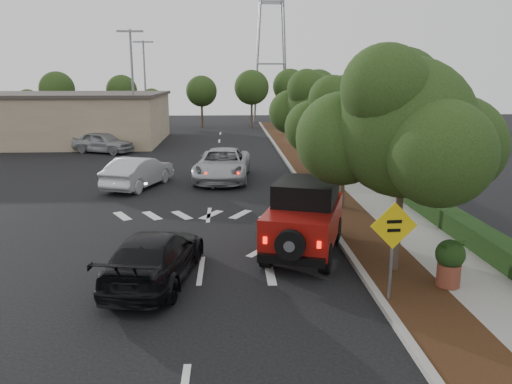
{
  "coord_description": "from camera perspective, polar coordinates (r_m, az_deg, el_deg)",
  "views": [
    {
      "loc": [
        0.87,
        -13.74,
        5.53
      ],
      "look_at": [
        1.78,
        3.0,
        1.64
      ],
      "focal_mm": 35.0,
      "sensor_mm": 36.0,
      "label": 1
    }
  ],
  "objects": [
    {
      "name": "transmission_tower",
      "position": [
        62.2,
        1.67,
        7.96
      ],
      "size": [
        7.0,
        4.0,
        28.0
      ],
      "primitive_type": null,
      "color": "slate",
      "rests_on": "ground"
    },
    {
      "name": "sidewalk",
      "position": [
        27.13,
        11.12,
        1.19
      ],
      "size": [
        2.0,
        70.0,
        0.12
      ],
      "primitive_type": "cube",
      "color": "gray",
      "rests_on": "ground"
    },
    {
      "name": "light_pole_a",
      "position": [
        40.79,
        -13.52,
        4.92
      ],
      "size": [
        2.0,
        0.22,
        9.0
      ],
      "primitive_type": null,
      "color": "slate",
      "rests_on": "ground"
    },
    {
      "name": "curb",
      "position": [
        26.57,
        5.04,
        1.18
      ],
      "size": [
        0.2,
        70.0,
        0.15
      ],
      "primitive_type": "cube",
      "color": "#9E9B93",
      "rests_on": "ground"
    },
    {
      "name": "hedge",
      "position": [
        27.44,
        13.99,
        1.91
      ],
      "size": [
        0.8,
        70.0,
        0.8
      ],
      "primitive_type": "cube",
      "color": "black",
      "rests_on": "ground"
    },
    {
      "name": "terracotta_planter",
      "position": [
        14.08,
        21.29,
        -7.06
      ],
      "size": [
        0.76,
        0.76,
        1.33
      ],
      "rotation": [
        0.0,
        0.0,
        -0.05
      ],
      "color": "brown",
      "rests_on": "ground"
    },
    {
      "name": "ground",
      "position": [
        14.83,
        -6.31,
        -8.89
      ],
      "size": [
        120.0,
        120.0,
        0.0
      ],
      "primitive_type": "plane",
      "color": "black",
      "rests_on": "ground"
    },
    {
      "name": "silver_sedan_oncoming",
      "position": [
        26.06,
        -13.26,
        2.23
      ],
      "size": [
        3.14,
        5.03,
        1.57
      ],
      "primitive_type": "imported",
      "rotation": [
        0.0,
        0.0,
        2.8
      ],
      "color": "#B5BABE",
      "rests_on": "ground"
    },
    {
      "name": "planting_strip",
      "position": [
        26.73,
        7.16,
        1.16
      ],
      "size": [
        1.8,
        70.0,
        0.12
      ],
      "primitive_type": "cube",
      "color": "black",
      "rests_on": "ground"
    },
    {
      "name": "silver_suv_ahead",
      "position": [
        27.31,
        -3.83,
        3.15
      ],
      "size": [
        3.29,
        6.25,
        1.68
      ],
      "primitive_type": "imported",
      "rotation": [
        0.0,
        0.0,
        -0.09
      ],
      "color": "#ACAFB4",
      "rests_on": "ground"
    },
    {
      "name": "light_pole_b",
      "position": [
        52.7,
        -12.3,
        6.75
      ],
      "size": [
        2.0,
        0.22,
        9.0
      ],
      "primitive_type": null,
      "color": "slate",
      "rests_on": "ground"
    },
    {
      "name": "black_suv_oncoming",
      "position": [
        14.09,
        -11.5,
        -7.25
      ],
      "size": [
        2.68,
        5.07,
        1.4
      ],
      "primitive_type": "imported",
      "rotation": [
        0.0,
        0.0,
        2.99
      ],
      "color": "black",
      "rests_on": "ground"
    },
    {
      "name": "street_tree_far",
      "position": [
        27.71,
        6.8,
        1.47
      ],
      "size": [
        3.4,
        3.4,
        5.62
      ],
      "primitive_type": null,
      "color": "black",
      "rests_on": "ground"
    },
    {
      "name": "street_tree_near",
      "position": [
        15.1,
        15.58,
        -8.9
      ],
      "size": [
        3.8,
        3.8,
        5.92
      ],
      "primitive_type": null,
      "color": "black",
      "rests_on": "ground"
    },
    {
      "name": "speed_hump_sign",
      "position": [
        12.55,
        15.38,
        -5.08
      ],
      "size": [
        1.17,
        0.11,
        2.48
      ],
      "rotation": [
        0.0,
        0.0,
        0.05
      ],
      "color": "slate",
      "rests_on": "ground"
    },
    {
      "name": "red_jeep",
      "position": [
        15.99,
        5.65,
        -2.79
      ],
      "size": [
        3.17,
        4.73,
        2.32
      ],
      "rotation": [
        0.0,
        0.0,
        -0.31
      ],
      "color": "black",
      "rests_on": "ground"
    },
    {
      "name": "street_tree_mid",
      "position": [
        21.51,
        9.72,
        -2.02
      ],
      "size": [
        3.2,
        3.2,
        5.32
      ],
      "primitive_type": null,
      "color": "black",
      "rests_on": "ground"
    },
    {
      "name": "parked_suv",
      "position": [
        38.71,
        -17.1,
        5.46
      ],
      "size": [
        4.98,
        3.55,
        1.57
      ],
      "primitive_type": "imported",
      "rotation": [
        0.0,
        0.0,
        1.16
      ],
      "color": "#93979A",
      "rests_on": "ground"
    },
    {
      "name": "commercial_building",
      "position": [
        47.01,
        -24.34,
        7.62
      ],
      "size": [
        22.0,
        12.0,
        4.0
      ],
      "primitive_type": "cube",
      "color": "gray",
      "rests_on": "ground"
    }
  ]
}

